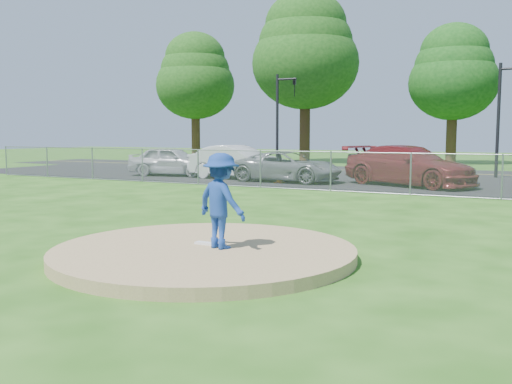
# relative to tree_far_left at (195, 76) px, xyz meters

# --- Properties ---
(ground) EXTENTS (120.00, 120.00, 0.00)m
(ground) POSITION_rel_tree_far_left_xyz_m (22.00, -23.00, -7.06)
(ground) COLOR #1F5011
(ground) RESTS_ON ground
(pitchers_mound) EXTENTS (5.40, 5.40, 0.20)m
(pitchers_mound) POSITION_rel_tree_far_left_xyz_m (22.00, -33.00, -6.96)
(pitchers_mound) COLOR #9C8155
(pitchers_mound) RESTS_ON ground
(pitching_rubber) EXTENTS (0.60, 0.15, 0.04)m
(pitching_rubber) POSITION_rel_tree_far_left_xyz_m (22.00, -32.80, -6.84)
(pitching_rubber) COLOR white
(pitching_rubber) RESTS_ON pitchers_mound
(chain_link_fence) EXTENTS (40.00, 0.06, 1.50)m
(chain_link_fence) POSITION_rel_tree_far_left_xyz_m (22.00, -21.00, -6.31)
(chain_link_fence) COLOR gray
(chain_link_fence) RESTS_ON ground
(parking_lot) EXTENTS (50.00, 8.00, 0.01)m
(parking_lot) POSITION_rel_tree_far_left_xyz_m (22.00, -16.50, -7.05)
(parking_lot) COLOR black
(parking_lot) RESTS_ON ground
(street) EXTENTS (60.00, 7.00, 0.01)m
(street) POSITION_rel_tree_far_left_xyz_m (22.00, -9.00, -7.06)
(street) COLOR black
(street) RESTS_ON ground
(tree_far_left) EXTENTS (6.72, 6.72, 10.74)m
(tree_far_left) POSITION_rel_tree_far_left_xyz_m (0.00, 0.00, 0.00)
(tree_far_left) COLOR #3D2516
(tree_far_left) RESTS_ON ground
(tree_left) EXTENTS (7.84, 7.84, 12.53)m
(tree_left) POSITION_rel_tree_far_left_xyz_m (11.00, -2.00, 1.18)
(tree_left) COLOR #332012
(tree_left) RESTS_ON ground
(tree_center) EXTENTS (6.16, 6.16, 9.84)m
(tree_center) POSITION_rel_tree_far_left_xyz_m (21.00, 1.00, -0.59)
(tree_center) COLOR #3B2615
(tree_center) RESTS_ON ground
(traffic_signal_left) EXTENTS (1.28, 0.20, 5.60)m
(traffic_signal_left) POSITION_rel_tree_far_left_xyz_m (13.24, -11.00, -3.70)
(traffic_signal_left) COLOR black
(traffic_signal_left) RESTS_ON ground
(pitcher) EXTENTS (1.22, 0.92, 1.68)m
(pitcher) POSITION_rel_tree_far_left_xyz_m (22.32, -32.95, -6.02)
(pitcher) COLOR navy
(pitcher) RESTS_ON pitchers_mound
(traffic_cone) EXTENTS (0.32, 0.32, 0.62)m
(traffic_cone) POSITION_rel_tree_far_left_xyz_m (16.73, -18.62, -6.74)
(traffic_cone) COLOR #DF510B
(traffic_cone) RESTS_ON parking_lot
(parked_car_silver) EXTENTS (4.72, 2.63, 1.52)m
(parked_car_silver) POSITION_rel_tree_far_left_xyz_m (10.05, -17.41, -6.29)
(parked_car_silver) COLOR silver
(parked_car_silver) RESTS_ON parking_lot
(parked_car_white) EXTENTS (5.02, 2.11, 1.61)m
(parked_car_white) POSITION_rel_tree_far_left_xyz_m (14.02, -17.58, -6.24)
(parked_car_white) COLOR silver
(parked_car_white) RESTS_ON parking_lot
(parked_car_gray) EXTENTS (4.99, 2.46, 1.36)m
(parked_car_gray) POSITION_rel_tree_far_left_xyz_m (16.85, -17.99, -6.37)
(parked_car_gray) COLOR gray
(parked_car_gray) RESTS_ON parking_lot
(parked_car_darkred) EXTENTS (6.27, 4.41, 1.69)m
(parked_car_darkred) POSITION_rel_tree_far_left_xyz_m (22.15, -17.36, -6.21)
(parked_car_darkred) COLOR maroon
(parked_car_darkred) RESTS_ON parking_lot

